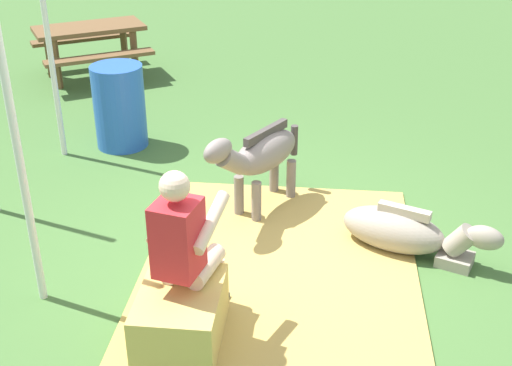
# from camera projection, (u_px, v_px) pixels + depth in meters

# --- Properties ---
(ground_plane) EXTENTS (24.00, 24.00, 0.00)m
(ground_plane) POSITION_uv_depth(u_px,v_px,m) (261.00, 253.00, 5.73)
(ground_plane) COLOR #426B33
(hay_patch) EXTENTS (2.76, 2.22, 0.02)m
(hay_patch) POSITION_uv_depth(u_px,v_px,m) (280.00, 266.00, 5.54)
(hay_patch) COLOR tan
(hay_patch) RESTS_ON ground
(hay_bale) EXTENTS (0.75, 0.56, 0.42)m
(hay_bale) POSITION_uv_depth(u_px,v_px,m) (181.00, 317.00, 4.65)
(hay_bale) COLOR tan
(hay_bale) RESTS_ON ground
(person_seated) EXTENTS (0.71, 0.52, 1.30)m
(person_seated) POSITION_uv_depth(u_px,v_px,m) (186.00, 244.00, 4.55)
(person_seated) COLOR beige
(person_seated) RESTS_ON ground
(pony_standing) EXTENTS (1.21, 0.85, 0.93)m
(pony_standing) POSITION_uv_depth(u_px,v_px,m) (260.00, 156.00, 6.13)
(pony_standing) COLOR slate
(pony_standing) RESTS_ON ground
(pony_lying) EXTENTS (0.77, 1.34, 0.42)m
(pony_lying) POSITION_uv_depth(u_px,v_px,m) (404.00, 232.00, 5.68)
(pony_lying) COLOR gray
(pony_lying) RESTS_ON ground
(water_barrel) EXTENTS (0.57, 0.57, 0.93)m
(water_barrel) POSITION_uv_depth(u_px,v_px,m) (120.00, 106.00, 7.51)
(water_barrel) COLOR blue
(water_barrel) RESTS_ON ground
(tent_pole_left) EXTENTS (0.06, 0.06, 2.30)m
(tent_pole_left) POSITION_uv_depth(u_px,v_px,m) (20.00, 162.00, 4.66)
(tent_pole_left) COLOR silver
(tent_pole_left) RESTS_ON ground
(tent_pole_right) EXTENTS (0.06, 0.06, 2.30)m
(tent_pole_right) POSITION_uv_depth(u_px,v_px,m) (50.00, 53.00, 6.98)
(tent_pole_right) COLOR silver
(tent_pole_right) RESTS_ON ground
(picnic_bench) EXTENTS (1.89, 1.96, 0.75)m
(picnic_bench) POSITION_uv_depth(u_px,v_px,m) (90.00, 38.00, 9.61)
(picnic_bench) COLOR brown
(picnic_bench) RESTS_ON ground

